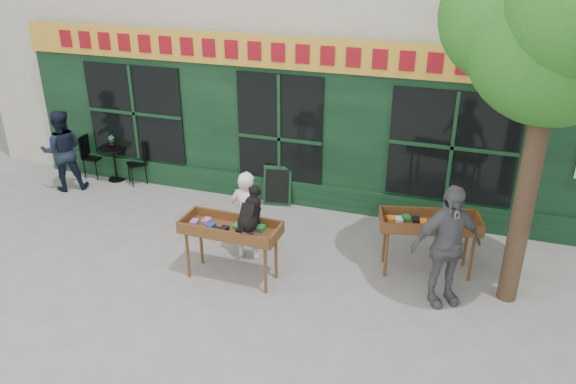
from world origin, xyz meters
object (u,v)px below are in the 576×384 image
woman (247,216)px  dog (250,209)px  book_cart_center (231,231)px  man_right (446,246)px  bistro_table (114,157)px  book_cart_right (429,226)px  man_left (62,151)px

woman → dog: bearing=117.5°
book_cart_center → man_right: man_right is taller
book_cart_center → man_right: bearing=8.5°
book_cart_center → bistro_table: 4.85m
book_cart_right → man_left: 7.59m
woman → book_cart_right: 2.89m
book_cart_center → dog: dog is taller
woman → man_right: bearing=176.7°
book_cart_center → woman: bearing=90.9°
woman → man_right: 3.16m
dog → man_left: bearing=158.8°
woman → book_cart_right: size_ratio=0.97×
dog → man_left: size_ratio=0.35×
book_cart_center → book_cart_right: 3.07m
dog → man_left: (-5.05, 2.05, -0.43)m
book_cart_center → book_cart_right: same height
man_right → man_left: size_ratio=1.08×
book_cart_center → book_cart_right: bearing=23.3°
book_cart_right → man_left: bearing=160.1°
woman → book_cart_right: (2.84, 0.52, 0.05)m
woman → bistro_table: bearing=-26.5°
book_cart_right → bistro_table: book_cart_right is taller
dog → woman: size_ratio=0.39×
book_cart_center → woman: size_ratio=0.98×
woman → bistro_table: 4.52m
dog → man_right: (2.79, 0.47, -0.36)m
dog → bistro_table: dog is taller
book_cart_right → bistro_table: size_ratio=2.11×
dog → man_right: 2.86m
book_cart_right → man_right: bearing=-81.8°
man_left → man_right: bearing=131.7°
man_right → bistro_table: 7.52m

